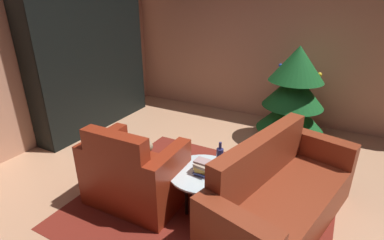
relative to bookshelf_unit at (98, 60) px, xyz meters
name	(u,v)px	position (x,y,z in m)	size (l,w,h in m)	color
ground_plane	(213,197)	(2.57, -1.05, -1.10)	(6.73, 6.73, 0.00)	tan
wall_back	(280,46)	(2.57, 1.59, 0.19)	(5.73, 0.06, 2.58)	tan
wall_left	(26,58)	(-0.26, -1.05, 0.19)	(0.06, 5.35, 2.58)	tan
area_rug	(203,202)	(2.52, -1.18, -1.10)	(2.57, 2.29, 0.01)	maroon
bookshelf_unit	(98,60)	(0.00, 0.00, 0.00)	(0.39, 2.15, 2.30)	black
armchair_red	(134,175)	(1.85, -1.50, -0.78)	(1.00, 0.70, 0.91)	maroon
couch_red	(279,197)	(3.29, -1.11, -0.80)	(1.16, 1.95, 0.87)	maroon
coffee_table	(203,175)	(2.55, -1.26, -0.70)	(0.70, 0.70, 0.44)	black
book_stack_on_table	(204,167)	(2.56, -1.28, -0.59)	(0.20, 0.19, 0.14)	#354393
bottle_on_table	(220,157)	(2.66, -1.10, -0.54)	(0.07, 0.07, 0.29)	navy
decorated_tree	(294,93)	(3.01, 0.83, -0.36)	(1.00, 1.00, 1.44)	brown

